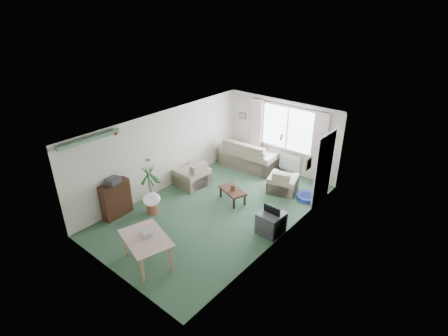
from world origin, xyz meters
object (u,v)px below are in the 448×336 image
Objects in this scene: armchair_corner at (283,180)px; bookshelf at (116,199)px; dining_table at (147,251)px; tv_cube at (271,223)px; armchair_left at (192,173)px; coffee_table at (232,195)px; houseplant at (150,189)px; sofa at (250,153)px; pet_bed at (307,197)px.

armchair_corner is 4.76m from bookshelf.
dining_table is 1.78× the size of tv_cube.
armchair_left is 1.47× the size of tv_cube.
armchair_corner is 1.63m from coffee_table.
houseplant reaches higher than bookshelf.
armchair_corner is 0.82× the size of bookshelf.
coffee_table is 1.35× the size of tv_cube.
armchair_left is at bearing -178.70° from coffee_table.
coffee_table is at bearing 93.37° from dining_table.
sofa is 1.95× the size of bookshelf.
armchair_left is at bearing 173.52° from tv_cube.
coffee_table is 0.55× the size of houseplant.
houseplant is at bearing -124.86° from coffee_table.
armchair_left is 0.83× the size of dining_table.
coffee_table is 3.21m from dining_table.
sofa is at bearing 75.60° from bookshelf.
armchair_left is 1.48× the size of pet_bed.
coffee_table is at bearing 109.69° from sofa.
bookshelf is (-0.34, -2.48, 0.10)m from armchair_left.
pet_bed is at bearing 160.71° from sofa.
bookshelf is at bearing 74.19° from sofa.
sofa is 1.78× the size of dining_table.
coffee_table is 2.32m from houseplant.
coffee_table is (0.96, -2.15, -0.30)m from sofa.
armchair_corner is 1.35× the size of pet_bed.
houseplant reaches higher than armchair_corner.
pet_bed is (1.59, 1.47, -0.12)m from coffee_table.
sofa is 4.02m from houseplant.
tv_cube reaches higher than pet_bed.
tv_cube is at bearing 61.44° from dining_table.
armchair_left is 0.90× the size of bookshelf.
sofa reaches higher than armchair_corner.
bookshelf is 2.21m from dining_table.
bookshelf reaches higher than tv_cube.
sofa is at bearing 136.48° from tv_cube.
bookshelf is 0.95m from houseplant.
houseplant reaches higher than tv_cube.
dining_table is (0.19, -3.20, 0.15)m from coffee_table.
dining_table is at bearing 66.25° from armchair_corner.
sofa is 2.35× the size of coffee_table.
dining_table is at bearing -42.64° from houseplant.
dining_table reaches higher than coffee_table.
sofa is at bearing 85.34° from houseplant.
houseplant is 2.48× the size of pet_bed.
pet_bed is (2.55, -0.68, -0.42)m from sofa.
bookshelf is at bearing -131.21° from pet_bed.
armchair_left is (-2.36, -1.44, 0.04)m from armchair_corner.
sofa is at bearing -39.06° from armchair_corner.
bookshelf reaches higher than armchair_left.
tv_cube is at bearing 84.61° from armchair_left.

